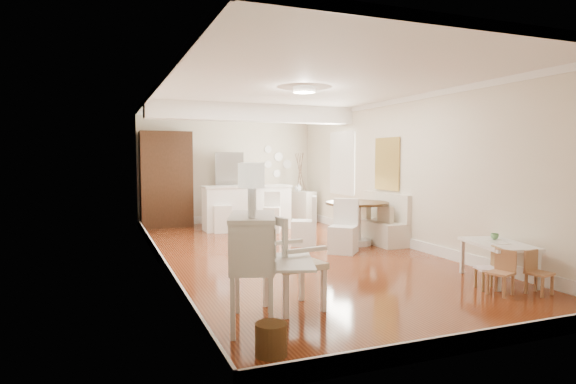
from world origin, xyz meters
TOP-DOWN VIEW (x-y plane):
  - room at (0.04, 0.32)m, footprint 9.00×9.04m
  - secretary_bureau at (-1.70, -3.16)m, footprint 1.10×1.12m
  - gustavian_armchair at (-1.12, -2.84)m, footprint 0.68×0.68m
  - wicker_basket at (-1.78, -3.92)m, footprint 0.29×0.29m
  - kids_table at (1.90, -2.72)m, footprint 0.87×1.17m
  - kids_chair_a at (1.42, -3.24)m, footprint 0.33×0.33m
  - kids_chair_b at (1.46, -2.99)m, footprint 0.33×0.33m
  - kids_chair_c at (1.87, -3.40)m, footprint 0.30×0.30m
  - banquette at (1.99, 0.50)m, footprint 0.52×1.60m
  - dining_table at (1.49, 0.39)m, footprint 1.56×1.56m
  - slip_chair_near at (0.87, -0.23)m, footprint 0.65×0.65m
  - slip_chair_far at (0.53, 0.73)m, footprint 0.61×0.60m
  - breakfast_counter at (0.10, 3.10)m, footprint 2.05×0.65m
  - bar_stool_left at (-0.55, 2.85)m, footprint 0.43×0.43m
  - bar_stool_right at (0.49, 2.44)m, footprint 0.48×0.48m
  - pantry_cabinet at (-1.60, 4.18)m, footprint 1.20×0.60m
  - fridge at (0.30, 4.15)m, footprint 0.75×0.65m
  - sideboard at (1.76, 3.83)m, footprint 0.66×0.93m
  - pencil_cup at (2.04, -2.50)m, footprint 0.12×0.12m
  - branch_vase at (1.72, 3.87)m, footprint 0.25×0.25m

SIDE VIEW (x-z plane):
  - wicker_basket at x=-1.78m, z-range 0.00..0.27m
  - kids_table at x=1.90m, z-range 0.00..0.53m
  - kids_chair_c at x=1.87m, z-range 0.00..0.54m
  - kids_chair_b at x=1.46m, z-range 0.00..0.55m
  - kids_chair_a at x=1.42m, z-range 0.00..0.55m
  - sideboard at x=1.76m, z-range 0.00..0.81m
  - dining_table at x=1.49m, z-range 0.00..0.83m
  - bar_stool_right at x=0.49m, z-range 0.00..0.91m
  - slip_chair_far at x=0.53m, z-range 0.00..0.94m
  - slip_chair_near at x=0.87m, z-range 0.00..0.95m
  - bar_stool_left at x=-0.55m, z-range 0.00..0.98m
  - banquette at x=1.99m, z-range 0.00..0.98m
  - breakfast_counter at x=0.10m, z-range 0.00..1.03m
  - gustavian_armchair at x=-1.12m, z-range 0.00..1.05m
  - secretary_bureau at x=-1.70m, z-range 0.00..1.11m
  - pencil_cup at x=2.04m, z-range 0.53..0.61m
  - fridge at x=0.30m, z-range 0.00..1.80m
  - branch_vase at x=1.72m, z-range 0.81..1.02m
  - pantry_cabinet at x=-1.60m, z-range 0.00..2.30m
  - room at x=0.04m, z-range 0.57..3.39m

